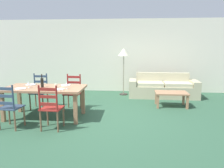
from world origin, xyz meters
The scene contains 22 objects.
ground_plane centered at (0.00, 0.00, -0.01)m, with size 9.60×9.60×0.02m, color #2C513A.
wall_far centered at (0.00, 3.30, 1.35)m, with size 9.60×0.16×2.70m, color beige.
dining_table centered at (-1.40, -0.05, 0.66)m, with size 1.90×0.96×0.75m.
dining_chair_near_left centered at (-1.85, -0.82, 0.48)m, with size 0.45×0.43×0.96m.
dining_chair_near_right centered at (-0.96, -0.80, 0.48)m, with size 0.43×0.41×0.96m.
dining_chair_far_left centered at (-1.87, 0.72, 0.48)m, with size 0.42×0.40×0.96m.
dining_chair_far_right centered at (-0.91, 0.68, 0.48)m, with size 0.45×0.43×0.96m.
dinner_plate_near_left centered at (-1.85, -0.30, 0.76)m, with size 0.24×0.24×0.02m, color white.
fork_near_left centered at (-2.00, -0.30, 0.75)m, with size 0.02×0.17×0.01m, color silver.
dinner_plate_near_right centered at (-0.95, -0.30, 0.76)m, with size 0.24×0.24×0.02m, color white.
fork_near_right centered at (-1.10, -0.30, 0.75)m, with size 0.02×0.17×0.01m, color silver.
dinner_plate_far_left centered at (-1.85, 0.20, 0.76)m, with size 0.24×0.24×0.02m, color white.
fork_far_left centered at (-2.00, 0.20, 0.75)m, with size 0.02×0.17×0.01m, color silver.
dinner_plate_far_right centered at (-0.95, 0.20, 0.76)m, with size 0.24×0.24×0.02m, color white.
fork_far_right centered at (-1.10, 0.20, 0.75)m, with size 0.02×0.17×0.01m, color silver.
wine_bottle centered at (-1.43, -0.08, 0.87)m, with size 0.07×0.07×0.32m.
wine_glass_near_left centered at (-1.72, -0.18, 0.86)m, with size 0.06×0.06×0.16m.
wine_glass_near_right centered at (-0.80, -0.21, 0.86)m, with size 0.06×0.06×0.16m.
coffee_cup_primary centered at (-1.10, -0.07, 0.80)m, with size 0.07×0.07×0.09m, color beige.
couch centered at (1.75, 2.42, 0.29)m, with size 2.29×0.83×0.80m.
coffee_table centered at (1.82, 1.20, 0.36)m, with size 0.90×0.56×0.42m.
standing_lamp centered at (0.40, 2.60, 1.41)m, with size 0.40×0.40×1.64m.
Camera 1 is at (0.67, -4.94, 1.73)m, focal length 34.61 mm.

